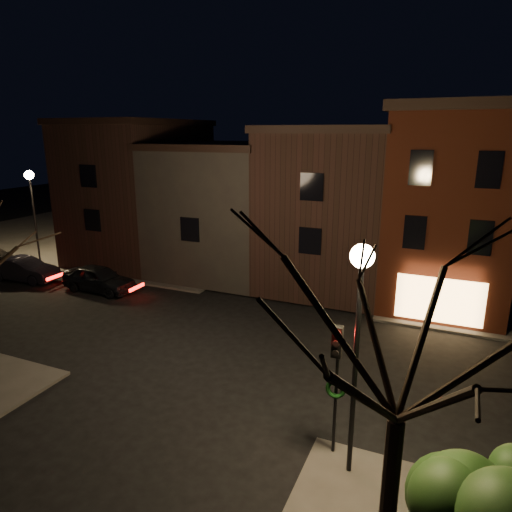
{
  "coord_description": "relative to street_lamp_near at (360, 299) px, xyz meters",
  "views": [
    {
      "loc": [
        8.06,
        -16.82,
        9.23
      ],
      "look_at": [
        -0.66,
        3.36,
        3.2
      ],
      "focal_mm": 32.0,
      "sensor_mm": 36.0,
      "label": 1
    }
  ],
  "objects": [
    {
      "name": "ground",
      "position": [
        -6.2,
        6.0,
        -5.18
      ],
      "size": [
        120.0,
        120.0,
        0.0
      ],
      "primitive_type": "plane",
      "color": "black",
      "rests_on": "ground"
    },
    {
      "name": "bare_tree_right",
      "position": [
        1.3,
        -2.5,
        0.97
      ],
      "size": [
        6.4,
        6.4,
        8.5
      ],
      "color": "black",
      "rests_on": "sidewalk_near_right"
    },
    {
      "name": "parked_car_b",
      "position": [
        -22.67,
        8.73,
        -4.43
      ],
      "size": [
        4.69,
        2.05,
        1.5
      ],
      "primitive_type": "imported",
      "rotation": [
        0.0,
        0.0,
        1.67
      ],
      "color": "black",
      "rests_on": "ground"
    },
    {
      "name": "row_building_b",
      "position": [
        -11.95,
        16.5,
        -0.85
      ],
      "size": [
        7.8,
        10.3,
        8.4
      ],
      "color": "black",
      "rests_on": "ground"
    },
    {
      "name": "parked_car_a",
      "position": [
        -16.92,
        9.11,
        -4.4
      ],
      "size": [
        4.63,
        1.96,
        1.56
      ],
      "primitive_type": "imported",
      "rotation": [
        0.0,
        0.0,
        1.54
      ],
      "color": "black",
      "rests_on": "ground"
    },
    {
      "name": "street_lamp_near",
      "position": [
        0.0,
        0.0,
        0.0
      ],
      "size": [
        0.6,
        0.6,
        6.48
      ],
      "color": "black",
      "rests_on": "sidewalk_near_right"
    },
    {
      "name": "row_building_c",
      "position": [
        -19.2,
        16.5,
        -0.09
      ],
      "size": [
        7.3,
        10.3,
        9.9
      ],
      "color": "black",
      "rests_on": "ground"
    },
    {
      "name": "street_lamp_far",
      "position": [
        -25.2,
        12.2,
        0.0
      ],
      "size": [
        0.6,
        0.6,
        6.48
      ],
      "color": "black",
      "rests_on": "sidewalk_far_left"
    },
    {
      "name": "traffic_signal",
      "position": [
        -0.6,
        0.49,
        -2.37
      ],
      "size": [
        0.58,
        0.38,
        4.05
      ],
      "color": "black",
      "rests_on": "sidewalk_near_right"
    },
    {
      "name": "sidewalk_far_left",
      "position": [
        -26.2,
        26.0,
        -5.12
      ],
      "size": [
        30.0,
        30.0,
        0.12
      ],
      "primitive_type": "cube",
      "color": "#2D2B28",
      "rests_on": "ground"
    },
    {
      "name": "corner_building",
      "position": [
        1.8,
        15.47,
        0.22
      ],
      "size": [
        6.5,
        8.5,
        10.5
      ],
      "color": "#42170B",
      "rests_on": "ground"
    },
    {
      "name": "row_building_a",
      "position": [
        -4.7,
        16.5,
        -0.34
      ],
      "size": [
        7.3,
        10.3,
        9.4
      ],
      "color": "black",
      "rests_on": "ground"
    }
  ]
}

